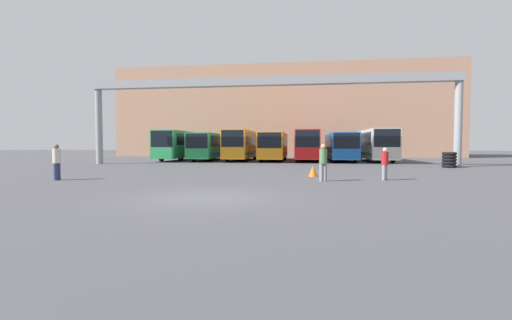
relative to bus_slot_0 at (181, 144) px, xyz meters
name	(u,v)px	position (x,y,z in m)	size (l,w,h in m)	color
ground_plane	(206,198)	(10.80, -27.13, -1.88)	(200.00, 200.00, 0.00)	#47474C
building_backdrop	(283,114)	(10.80, 17.17, 4.87)	(50.57, 12.00, 13.51)	tan
overhead_gantry	(266,91)	(10.80, -8.65, 4.49)	(31.61, 0.80, 7.55)	gray
bus_slot_0	(181,144)	(0.00, 0.00, 0.00)	(2.50, 11.05, 3.27)	#268C4C
bus_slot_1	(210,145)	(3.60, -0.35, -0.16)	(2.48, 10.35, 2.99)	#268C4C
bus_slot_2	(242,144)	(7.20, -0.31, 0.02)	(2.44, 10.43, 3.31)	orange
bus_slot_3	(274,145)	(10.80, -0.13, -0.12)	(2.56, 10.78, 3.05)	orange
bus_slot_4	(307,144)	(14.41, 0.70, -0.01)	(2.46, 12.46, 3.26)	red
bus_slot_5	(340,145)	(18.01, -0.13, -0.17)	(2.63, 10.79, 2.96)	#1959A5
bus_slot_6	(375,143)	(21.61, -0.43, 0.02)	(2.58, 10.18, 3.31)	beige
pedestrian_near_center	(385,163)	(18.00, -20.47, -1.03)	(0.33, 0.33, 1.61)	gray
pedestrian_mid_left	(323,161)	(14.95, -21.37, -0.93)	(0.37, 0.37, 1.79)	gray
pedestrian_near_right	(57,161)	(1.88, -22.63, -0.94)	(0.37, 0.37, 1.78)	navy
traffic_cone	(313,171)	(14.54, -18.89, -1.58)	(0.49, 0.49, 0.61)	orange
tire_stack	(449,160)	(25.18, -9.97, -1.28)	(1.04, 1.04, 1.20)	black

